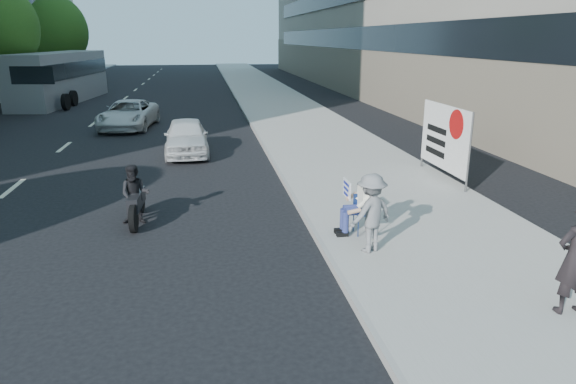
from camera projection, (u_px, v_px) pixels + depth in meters
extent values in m
plane|color=black|center=(264.00, 305.00, 8.49)|extent=(160.00, 160.00, 0.00)
cube|color=#9E9C93|center=(294.00, 117.00, 27.98)|extent=(5.00, 120.00, 0.15)
cylinder|color=#382616|center=(8.00, 81.00, 34.30)|extent=(0.30, 0.30, 2.97)
ellipsoid|color=#1F4713|center=(0.00, 27.00, 33.31)|extent=(4.80, 4.80, 5.52)
cylinder|color=#382616|center=(62.00, 70.00, 47.58)|extent=(0.30, 0.30, 2.62)
ellipsoid|color=#1F4713|center=(57.00, 31.00, 46.57)|extent=(5.40, 5.40, 6.21)
cylinder|color=navy|center=(358.00, 227.00, 10.93)|extent=(0.02, 0.02, 0.45)
cylinder|color=navy|center=(374.00, 226.00, 10.99)|extent=(0.02, 0.02, 0.45)
cylinder|color=navy|center=(353.00, 221.00, 11.27)|extent=(0.02, 0.02, 0.45)
cylinder|color=navy|center=(369.00, 220.00, 11.33)|extent=(0.02, 0.02, 0.45)
cube|color=navy|center=(364.00, 213.00, 11.06)|extent=(0.40, 0.40, 0.03)
cube|color=navy|center=(362.00, 202.00, 11.19)|extent=(0.40, 0.02, 0.40)
cylinder|color=navy|center=(356.00, 211.00, 10.91)|extent=(0.44, 0.17, 0.17)
cylinder|color=navy|center=(346.00, 222.00, 10.94)|extent=(0.14, 0.14, 0.46)
cube|color=black|center=(342.00, 234.00, 11.01)|extent=(0.26, 0.11, 0.10)
cylinder|color=navy|center=(353.00, 208.00, 11.10)|extent=(0.44, 0.17, 0.17)
cylinder|color=navy|center=(343.00, 219.00, 11.13)|extent=(0.14, 0.14, 0.46)
cube|color=black|center=(340.00, 231.00, 11.20)|extent=(0.26, 0.11, 0.10)
cube|color=white|center=(366.00, 198.00, 10.96)|extent=(0.26, 0.42, 0.56)
sphere|color=tan|center=(367.00, 181.00, 10.86)|extent=(0.23, 0.23, 0.23)
ellipsoid|color=gray|center=(368.00, 180.00, 10.85)|extent=(0.22, 0.24, 0.19)
ellipsoid|color=gray|center=(363.00, 184.00, 10.86)|extent=(0.10, 0.14, 0.13)
cylinder|color=white|center=(364.00, 203.00, 10.73)|extent=(0.30, 0.10, 0.25)
cylinder|color=tan|center=(354.00, 211.00, 10.75)|extent=(0.29, 0.09, 0.14)
cylinder|color=white|center=(359.00, 193.00, 11.19)|extent=(0.26, 0.20, 0.32)
cylinder|color=tan|center=(352.00, 196.00, 11.33)|extent=(0.30, 0.21, 0.18)
cube|color=white|center=(347.00, 189.00, 11.43)|extent=(0.03, 0.55, 0.40)
imported|color=slate|center=(371.00, 213.00, 10.05)|extent=(1.18, 0.96, 1.59)
imported|color=black|center=(576.00, 259.00, 7.73)|extent=(0.65, 0.43, 1.79)
cylinder|color=#4C4C4C|center=(469.00, 153.00, 13.87)|extent=(0.06, 0.06, 2.20)
cylinder|color=#4C4C4C|center=(424.00, 133.00, 16.70)|extent=(0.06, 0.06, 2.20)
cube|color=white|center=(444.00, 137.00, 15.24)|extent=(0.04, 3.00, 1.90)
cylinder|color=#A50C0C|center=(456.00, 124.00, 14.43)|extent=(0.01, 0.84, 0.84)
cube|color=black|center=(437.00, 129.00, 15.67)|extent=(0.01, 1.30, 0.18)
cube|color=black|center=(436.00, 141.00, 15.77)|extent=(0.01, 1.30, 0.18)
cube|color=black|center=(435.00, 152.00, 15.87)|extent=(0.01, 1.30, 0.18)
imported|color=silver|center=(186.00, 137.00, 19.31)|extent=(1.69, 3.97, 1.34)
imported|color=silver|center=(129.00, 114.00, 24.90)|extent=(2.75, 5.03, 1.34)
cylinder|color=black|center=(133.00, 219.00, 11.58)|extent=(0.15, 0.64, 0.64)
cylinder|color=black|center=(140.00, 200.00, 12.90)|extent=(0.15, 0.64, 0.64)
cube|color=black|center=(136.00, 200.00, 12.18)|extent=(0.31, 1.21, 0.35)
imported|color=black|center=(135.00, 194.00, 12.03)|extent=(0.72, 0.57, 1.42)
cube|color=slate|center=(61.00, 77.00, 34.81)|extent=(3.92, 12.21, 3.30)
cube|color=black|center=(40.00, 69.00, 34.45)|extent=(1.44, 11.42, 1.00)
cube|color=black|center=(79.00, 69.00, 34.85)|extent=(1.44, 11.42, 1.00)
cube|color=black|center=(32.00, 75.00, 28.96)|extent=(2.39, 0.35, 1.00)
cylinder|color=black|center=(22.00, 103.00, 30.70)|extent=(0.37, 1.02, 1.00)
cylinder|color=black|center=(66.00, 102.00, 31.08)|extent=(0.37, 1.02, 1.00)
cylinder|color=black|center=(32.00, 99.00, 32.59)|extent=(0.37, 1.02, 1.00)
cylinder|color=black|center=(74.00, 98.00, 32.97)|extent=(0.37, 1.02, 1.00)
cylinder|color=black|center=(57.00, 90.00, 38.26)|extent=(0.37, 1.02, 1.00)
cylinder|color=black|center=(92.00, 89.00, 38.64)|extent=(0.37, 1.02, 1.00)
cylinder|color=black|center=(62.00, 88.00, 39.67)|extent=(0.37, 1.02, 1.00)
cylinder|color=black|center=(96.00, 88.00, 40.06)|extent=(0.37, 1.02, 1.00)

